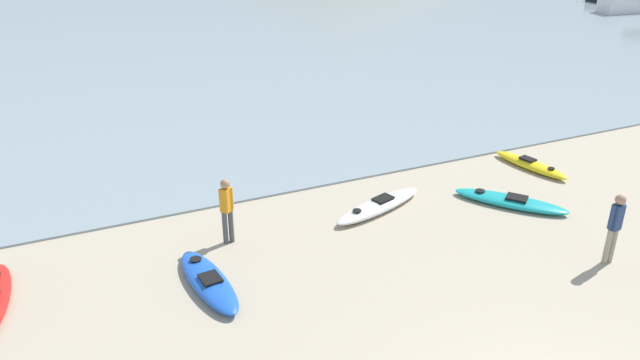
{
  "coord_description": "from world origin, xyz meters",
  "views": [
    {
      "loc": [
        -6.31,
        -4.59,
        7.91
      ],
      "look_at": [
        0.16,
        9.87,
        0.5
      ],
      "focal_mm": 35.0,
      "sensor_mm": 36.0,
      "label": 1
    }
  ],
  "objects": [
    {
      "name": "kayak_on_sand_3",
      "position": [
        6.93,
        8.94,
        0.13
      ],
      "size": [
        1.09,
        2.69,
        0.31
      ],
      "color": "yellow",
      "rests_on": "ground_plane"
    },
    {
      "name": "kayak_on_sand_0",
      "position": [
        1.26,
        8.43,
        0.14
      ],
      "size": [
        3.15,
        1.61,
        0.33
      ],
      "color": "white",
      "rests_on": "ground_plane"
    },
    {
      "name": "person_near_foreground",
      "position": [
        4.86,
        3.97,
        1.01
      ],
      "size": [
        0.36,
        0.24,
        1.76
      ],
      "color": "gray",
      "rests_on": "ground_plane"
    },
    {
      "name": "person_near_waterline",
      "position": [
        -2.93,
        8.46,
        0.98
      ],
      "size": [
        0.35,
        0.3,
        1.71
      ],
      "color": "#4C4C4C",
      "rests_on": "ground_plane"
    },
    {
      "name": "bay_water",
      "position": [
        0.0,
        45.4,
        0.03
      ],
      "size": [
        160.0,
        70.0,
        0.06
      ],
      "primitive_type": "cube",
      "color": "gray",
      "rests_on": "ground_plane"
    },
    {
      "name": "moored_boat_0",
      "position": [
        32.32,
        27.3,
        0.73
      ],
      "size": [
        5.45,
        2.32,
        1.91
      ],
      "color": "white",
      "rests_on": "bay_water"
    },
    {
      "name": "kayak_on_sand_4",
      "position": [
        -3.89,
        6.8,
        0.14
      ],
      "size": [
        1.07,
        2.85,
        0.33
      ],
      "color": "blue",
      "rests_on": "ground_plane"
    },
    {
      "name": "kayak_on_sand_1",
      "position": [
        4.72,
        7.22,
        0.12
      ],
      "size": [
        2.55,
        2.88,
        0.29
      ],
      "color": "teal",
      "rests_on": "ground_plane"
    }
  ]
}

